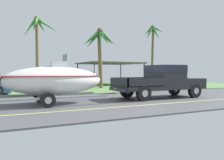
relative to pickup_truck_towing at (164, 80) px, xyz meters
The scene contains 7 objects.
ground 8.25m from the pickup_truck_towing, 100.19° to the left, with size 36.00×22.00×0.11m.
pickup_truck_towing is the anchor object (origin of this frame).
boat_on_trailer 6.47m from the pickup_truck_towing, behind, with size 5.84×2.21×2.34m.
carport_awning 13.75m from the pickup_truck_towing, 78.31° to the left, with size 6.39×5.99×2.56m.
palm_tree_near_left 15.73m from the pickup_truck_towing, 56.77° to the left, with size 2.75×2.75×7.21m.
palm_tree_near_right 9.26m from the pickup_truck_towing, 92.88° to the left, with size 3.24×3.16×5.51m.
palm_tree_mid 11.85m from the pickup_truck_towing, 120.89° to the left, with size 3.32×3.10×6.23m.
Camera 1 is at (-7.31, -10.63, 1.52)m, focal length 37.40 mm.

